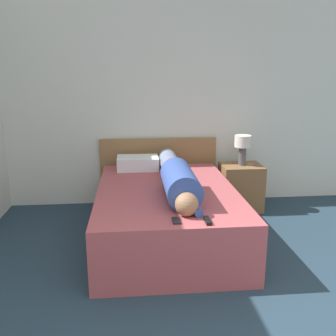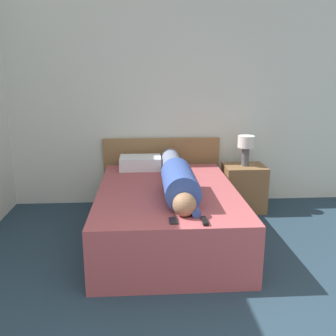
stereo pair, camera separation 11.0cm
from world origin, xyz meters
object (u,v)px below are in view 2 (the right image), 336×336
at_px(cell_phone, 173,221).
at_px(table_lamp, 246,145).
at_px(person_lying, 177,177).
at_px(tv_remote, 205,221).
at_px(bed, 167,214).
at_px(pillow_near_headboard, 140,163).
at_px(nightstand, 244,188).

bearing_deg(cell_phone, table_lamp, 58.55).
xyz_separation_m(table_lamp, person_lying, (-0.90, -0.84, -0.14)).
relative_size(person_lying, cell_phone, 13.73).
height_order(tv_remote, cell_phone, tv_remote).
xyz_separation_m(bed, tv_remote, (0.24, -0.88, 0.28)).
height_order(bed, pillow_near_headboard, pillow_near_headboard).
relative_size(table_lamp, tv_remote, 2.44).
bearing_deg(table_lamp, bed, -141.71).
distance_m(table_lamp, cell_phone, 1.93).
bearing_deg(person_lying, table_lamp, 42.96).
height_order(bed, nightstand, nightstand).
distance_m(nightstand, cell_phone, 1.93).
bearing_deg(table_lamp, pillow_near_headboard, 179.34).
xyz_separation_m(person_lying, tv_remote, (0.14, -0.83, -0.12)).
distance_m(nightstand, person_lying, 1.29).
height_order(table_lamp, cell_phone, table_lamp).
xyz_separation_m(person_lying, cell_phone, (-0.10, -0.79, -0.13)).
distance_m(bed, person_lying, 0.42).
height_order(nightstand, tv_remote, same).
height_order(nightstand, table_lamp, table_lamp).
bearing_deg(bed, pillow_near_headboard, 108.54).
bearing_deg(pillow_near_headboard, nightstand, -0.66).
height_order(table_lamp, tv_remote, table_lamp).
xyz_separation_m(bed, person_lying, (0.10, -0.05, 0.40)).
bearing_deg(bed, nightstand, 38.29).
height_order(bed, tv_remote, tv_remote).
bearing_deg(tv_remote, bed, 104.94).
relative_size(pillow_near_headboard, cell_phone, 3.75).
bearing_deg(nightstand, bed, -141.71).
bearing_deg(pillow_near_headboard, cell_phone, -80.82).
xyz_separation_m(person_lying, pillow_near_headboard, (-0.36, 0.85, -0.06)).
bearing_deg(nightstand, pillow_near_headboard, 179.34).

